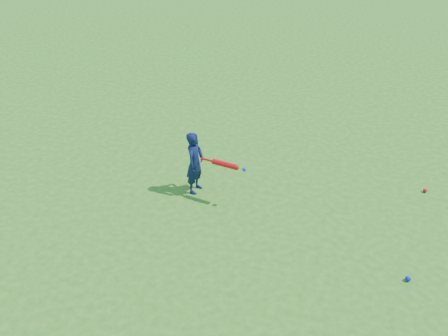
% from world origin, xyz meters
% --- Properties ---
extents(ground, '(80.00, 80.00, 0.00)m').
position_xyz_m(ground, '(0.00, 0.00, 0.00)').
color(ground, '#2D771C').
rests_on(ground, ground).
extents(child, '(0.29, 0.40, 1.02)m').
position_xyz_m(child, '(-0.13, 0.05, 0.51)').
color(child, '#0E1642').
rests_on(child, ground).
extents(ground_ball_red, '(0.07, 0.07, 0.07)m').
position_xyz_m(ground_ball_red, '(3.37, 0.93, 0.03)').
color(ground_ball_red, red).
rests_on(ground_ball_red, ground).
extents(ground_ball_blue, '(0.07, 0.07, 0.07)m').
position_xyz_m(ground_ball_blue, '(3.02, -1.19, 0.04)').
color(ground_ball_blue, '#0D17E6').
rests_on(ground_ball_blue, ground).
extents(bat_swing, '(0.72, 0.20, 0.08)m').
position_xyz_m(bat_swing, '(0.41, -0.11, 0.65)').
color(bat_swing, red).
rests_on(bat_swing, ground).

